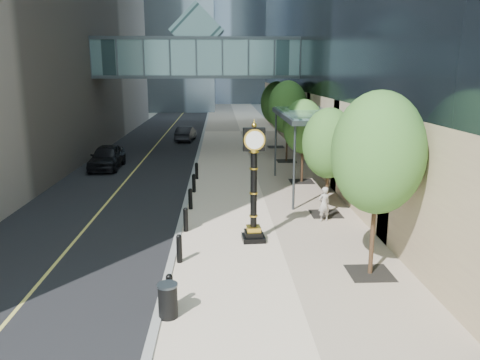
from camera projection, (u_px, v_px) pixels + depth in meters
name	position (u px, v px, depth m)	size (l,w,h in m)	color
ground	(270.00, 326.00, 12.24)	(320.00, 320.00, 0.00)	gray
road	(167.00, 132.00, 50.85)	(8.00, 180.00, 0.02)	black
sidewalk	(240.00, 131.00, 51.18)	(8.00, 180.00, 0.06)	beige
curb	(204.00, 132.00, 51.01)	(0.25, 180.00, 0.07)	gray
skywalk	(197.00, 56.00, 37.59)	(17.00, 4.20, 5.80)	slate
entrance_canopy	(308.00, 115.00, 25.05)	(3.00, 8.00, 4.38)	#383F44
bollard_row	(188.00, 210.00, 20.76)	(0.20, 16.20, 0.90)	black
street_trees	(303.00, 119.00, 27.20)	(2.88, 28.80, 5.92)	black
street_clock	(254.00, 191.00, 17.83)	(0.91, 0.91, 4.60)	black
trash_bin	(168.00, 302.00, 12.50)	(0.52, 0.52, 0.90)	black
pedestrian	(324.00, 204.00, 20.46)	(0.57, 0.37, 1.55)	#A29E95
car_near	(107.00, 157.00, 31.70)	(1.90, 4.73, 1.61)	black
car_far	(186.00, 134.00, 44.37)	(1.42, 4.08, 1.35)	black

